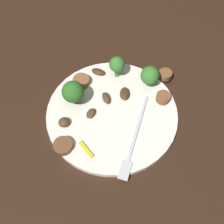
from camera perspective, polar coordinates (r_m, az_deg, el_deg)
ground_plane at (r=0.56m, az=0.00°, el=-0.56°), size 1.40×1.40×0.00m
plate at (r=0.55m, az=0.00°, el=-0.28°), size 0.26×0.26×0.01m
fork at (r=0.52m, az=4.38°, el=-5.92°), size 0.18×0.05×0.00m
broccoli_floret_0 at (r=0.57m, az=7.70°, el=7.32°), size 0.04×0.04×0.05m
broccoli_floret_1 at (r=0.58m, az=1.44°, el=9.50°), size 0.03×0.03×0.05m
broccoli_floret_2 at (r=0.54m, az=-7.92°, el=4.04°), size 0.04×0.04×0.06m
sausage_slice_0 at (r=0.59m, az=-6.25°, el=6.23°), size 0.04×0.04×0.01m
sausage_slice_1 at (r=0.57m, az=10.33°, el=2.89°), size 0.04×0.04×0.02m
sausage_slice_2 at (r=0.52m, az=-9.90°, el=-6.78°), size 0.05×0.05×0.01m
sausage_slice_3 at (r=0.61m, az=10.75°, el=7.46°), size 0.03×0.03×0.01m
mushroom_0 at (r=0.60m, az=-2.81°, el=8.16°), size 0.02×0.03×0.01m
mushroom_1 at (r=0.56m, az=-1.21°, el=2.87°), size 0.03×0.02×0.01m
mushroom_2 at (r=0.54m, az=-9.72°, el=-2.05°), size 0.03×0.03×0.01m
mushroom_3 at (r=0.54m, az=-4.28°, el=-0.25°), size 0.03×0.02×0.01m
mushroom_4 at (r=0.57m, az=2.59°, el=3.76°), size 0.03×0.02×0.01m
pepper_strip_2 at (r=0.51m, az=-5.28°, el=-7.59°), size 0.03×0.03×0.00m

